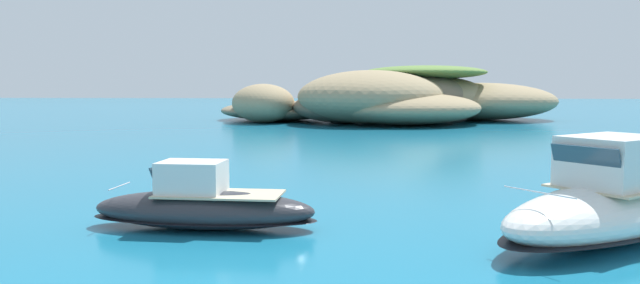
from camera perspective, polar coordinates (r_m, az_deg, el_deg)
The scene contains 4 objects.
islet_large at distance 74.28m, azimuth 9.53°, elevation 4.11°, with size 36.06×30.68×6.92m.
islet_small at distance 73.61m, azimuth -0.51°, elevation 3.61°, with size 27.53×24.54×5.73m.
motorboat_charcoal at distance 18.88m, azimuth -11.28°, elevation -6.09°, with size 7.24×2.46×2.12m.
motorboat_white at distance 19.35m, azimuth 27.03°, elevation -5.38°, with size 10.00×8.79×3.03m.
Camera 1 is at (2.33, -4.69, 4.46)m, focal length 33.17 mm.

